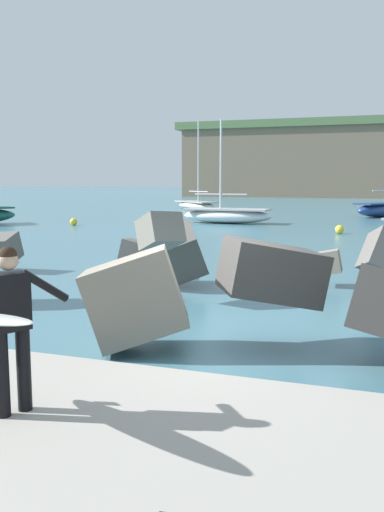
{
  "coord_description": "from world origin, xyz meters",
  "views": [
    {
      "loc": [
        2.46,
        -8.24,
        2.68
      ],
      "look_at": [
        -0.56,
        0.5,
        1.4
      ],
      "focal_mm": 38.55,
      "sensor_mm": 36.0,
      "label": 1
    }
  ],
  "objects_px": {
    "boat_near_centre": "(382,209)",
    "mooring_buoy_outer": "(74,222)",
    "mooring_buoy_inner": "(340,229)",
    "boat_mid_left": "(227,215)",
    "boat_near_left": "(196,205)",
    "surfer_with_board": "(2,319)"
  },
  "relations": [
    {
      "from": "surfer_with_board",
      "to": "boat_mid_left",
      "type": "relative_size",
      "value": 0.31
    },
    {
      "from": "boat_near_left",
      "to": "mooring_buoy_inner",
      "type": "bearing_deg",
      "value": -53.49
    },
    {
      "from": "surfer_with_board",
      "to": "boat_mid_left",
      "type": "xyz_separation_m",
      "value": [
        -5.57,
        28.77,
        -0.76
      ]
    },
    {
      "from": "surfer_with_board",
      "to": "mooring_buoy_outer",
      "type": "relative_size",
      "value": 4.55
    },
    {
      "from": "surfer_with_board",
      "to": "boat_near_left",
      "type": "bearing_deg",
      "value": 106.09
    },
    {
      "from": "surfer_with_board",
      "to": "mooring_buoy_inner",
      "type": "bearing_deg",
      "value": 86.09
    },
    {
      "from": "boat_mid_left",
      "to": "mooring_buoy_outer",
      "type": "xyz_separation_m",
      "value": [
        -8.2,
        -4.62,
        -0.29
      ]
    },
    {
      "from": "surfer_with_board",
      "to": "boat_mid_left",
      "type": "distance_m",
      "value": 29.31
    },
    {
      "from": "boat_mid_left",
      "to": "mooring_buoy_outer",
      "type": "relative_size",
      "value": 14.5
    },
    {
      "from": "boat_near_centre",
      "to": "mooring_buoy_outer",
      "type": "xyz_separation_m",
      "value": [
        -17.38,
        -14.15,
        -0.35
      ]
    },
    {
      "from": "mooring_buoy_inner",
      "to": "surfer_with_board",
      "type": "bearing_deg",
      "value": -93.91
    },
    {
      "from": "boat_near_centre",
      "to": "mooring_buoy_inner",
      "type": "xyz_separation_m",
      "value": [
        -1.96,
        -14.32,
        -0.35
      ]
    },
    {
      "from": "boat_mid_left",
      "to": "surfer_with_board",
      "type": "bearing_deg",
      "value": -79.04
    },
    {
      "from": "boat_near_centre",
      "to": "mooring_buoy_outer",
      "type": "height_order",
      "value": "boat_near_centre"
    },
    {
      "from": "boat_near_left",
      "to": "boat_mid_left",
      "type": "height_order",
      "value": "boat_near_left"
    },
    {
      "from": "boat_near_centre",
      "to": "mooring_buoy_outer",
      "type": "distance_m",
      "value": 22.41
    },
    {
      "from": "boat_near_left",
      "to": "boat_near_centre",
      "type": "relative_size",
      "value": 1.42
    },
    {
      "from": "surfer_with_board",
      "to": "boat_near_centre",
      "type": "xyz_separation_m",
      "value": [
        3.6,
        38.3,
        -0.71
      ]
    },
    {
      "from": "boat_mid_left",
      "to": "mooring_buoy_inner",
      "type": "height_order",
      "value": "boat_mid_left"
    },
    {
      "from": "mooring_buoy_outer",
      "to": "boat_mid_left",
      "type": "bearing_deg",
      "value": 29.41
    },
    {
      "from": "boat_mid_left",
      "to": "mooring_buoy_inner",
      "type": "relative_size",
      "value": 14.5
    },
    {
      "from": "mooring_buoy_inner",
      "to": "boat_mid_left",
      "type": "bearing_deg",
      "value": 146.37
    }
  ]
}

